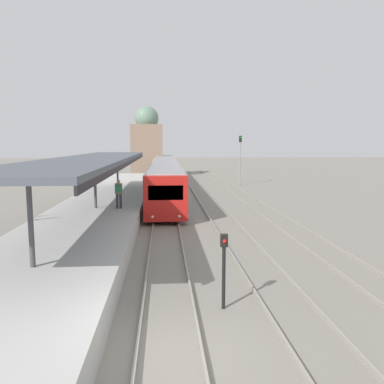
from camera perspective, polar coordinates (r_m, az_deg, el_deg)
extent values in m
plane|color=gray|center=(9.03, -3.49, -23.55)|extent=(240.00, 240.00, 0.00)
cube|color=gray|center=(9.01, -8.46, -23.12)|extent=(0.07, 120.00, 0.15)
cube|color=gray|center=(9.02, 1.46, -23.00)|extent=(0.07, 120.00, 0.15)
cube|color=gray|center=(9.40, 14.41, -21.90)|extent=(0.07, 120.00, 0.15)
cube|color=gray|center=(9.92, 22.84, -20.62)|extent=(0.07, 120.00, 0.15)
cube|color=yellow|center=(8.73, -15.47, -17.89)|extent=(0.50, 80.00, 0.01)
cube|color=#4C515B|center=(22.11, -14.68, 4.90)|extent=(4.00, 26.28, 0.20)
cube|color=black|center=(21.85, -9.59, 4.44)|extent=(0.08, 26.28, 0.24)
cylinder|color=#47474C|center=(12.13, -23.38, -4.27)|extent=(0.16, 0.16, 2.74)
cylinder|color=#47474C|center=(22.22, -14.56, 1.12)|extent=(0.16, 0.16, 2.74)
cylinder|color=#47474C|center=(32.57, -11.29, 3.11)|extent=(0.16, 0.16, 2.74)
cylinder|color=#2D2D33|center=(21.88, -11.35, -1.37)|extent=(0.14, 0.14, 0.85)
cylinder|color=#2D2D33|center=(21.86, -10.83, -1.37)|extent=(0.14, 0.14, 0.85)
cube|color=olive|center=(21.77, -11.14, 0.52)|extent=(0.40, 0.22, 0.60)
sphere|color=tan|center=(21.73, -11.16, 1.57)|extent=(0.22, 0.22, 0.22)
cube|color=#236B47|center=(21.57, -11.20, 0.51)|extent=(0.30, 0.18, 0.40)
cube|color=red|center=(21.30, -4.03, -0.97)|extent=(2.52, 0.70, 2.59)
cube|color=black|center=(20.92, -4.04, -0.12)|extent=(1.96, 0.04, 0.83)
sphere|color=#EFEACC|center=(21.14, -6.06, -3.79)|extent=(0.16, 0.16, 0.16)
sphere|color=#EFEACC|center=(21.15, -1.95, -3.75)|extent=(0.16, 0.16, 0.16)
cube|color=silver|center=(30.06, -4.11, 1.45)|extent=(2.52, 16.95, 2.59)
cube|color=gray|center=(29.95, -4.14, 4.03)|extent=(2.22, 16.61, 0.12)
cube|color=black|center=(30.03, -4.12, 1.99)|extent=(2.54, 15.59, 0.67)
cylinder|color=black|center=(24.79, -6.52, -2.67)|extent=(0.12, 0.70, 0.70)
cylinder|color=black|center=(24.79, -1.57, -2.62)|extent=(0.12, 0.70, 0.70)
cylinder|color=black|center=(35.68, -5.85, 0.40)|extent=(0.12, 0.70, 0.70)
cylinder|color=black|center=(35.69, -2.41, 0.43)|extent=(0.12, 0.70, 0.70)
cube|color=silver|center=(47.30, -4.19, 3.59)|extent=(2.52, 16.95, 2.59)
cube|color=gray|center=(47.23, -4.20, 5.23)|extent=(2.22, 16.61, 0.12)
cube|color=black|center=(47.28, -4.19, 3.93)|extent=(2.54, 15.59, 0.67)
cylinder|color=black|center=(41.92, -5.62, 1.43)|extent=(0.12, 0.70, 0.70)
cylinder|color=black|center=(41.93, -2.69, 1.46)|extent=(0.12, 0.70, 0.70)
cylinder|color=black|center=(52.89, -5.35, 2.65)|extent=(0.12, 0.70, 0.70)
cylinder|color=black|center=(52.89, -3.03, 2.67)|extent=(0.12, 0.70, 0.70)
cylinder|color=black|center=(10.79, 4.85, -12.91)|extent=(0.10, 0.10, 1.80)
cube|color=black|center=(10.47, 4.91, -7.36)|extent=(0.20, 0.14, 0.36)
sphere|color=red|center=(10.38, 4.99, -7.49)|extent=(0.11, 0.11, 0.11)
cylinder|color=gray|center=(42.59, 7.33, 4.76)|extent=(0.14, 0.14, 5.54)
cube|color=black|center=(42.56, 7.39, 8.02)|extent=(0.28, 0.20, 0.70)
sphere|color=green|center=(42.44, 7.42, 8.21)|extent=(0.14, 0.14, 0.14)
cube|color=#89705B|center=(54.38, -6.85, 6.26)|extent=(4.39, 4.39, 7.34)
sphere|color=slate|center=(54.49, -6.93, 11.10)|extent=(3.38, 3.38, 3.38)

